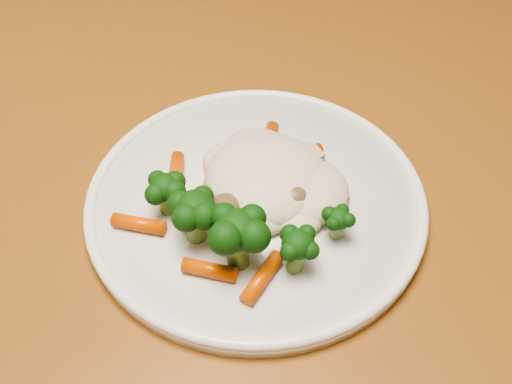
{
  "coord_description": "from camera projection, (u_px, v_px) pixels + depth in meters",
  "views": [
    {
      "loc": [
        -0.12,
        -0.49,
        1.17
      ],
      "look_at": [
        -0.35,
        -0.21,
        0.77
      ],
      "focal_mm": 45.0,
      "sensor_mm": 36.0,
      "label": 1
    }
  ],
  "objects": [
    {
      "name": "meal",
      "position": [
        254.0,
        192.0,
        0.52
      ],
      "size": [
        0.18,
        0.18,
        0.05
      ],
      "color": "beige",
      "rests_on": "plate"
    },
    {
      "name": "plate",
      "position": [
        256.0,
        203.0,
        0.55
      ],
      "size": [
        0.29,
        0.29,
        0.01
      ],
      "primitive_type": "cylinder",
      "color": "white",
      "rests_on": "dining_table"
    },
    {
      "name": "dining_table",
      "position": [
        332.0,
        245.0,
        0.64
      ],
      "size": [
        1.46,
        1.14,
        0.75
      ],
      "rotation": [
        0.0,
        0.0,
        0.23
      ],
      "color": "brown",
      "rests_on": "ground"
    }
  ]
}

